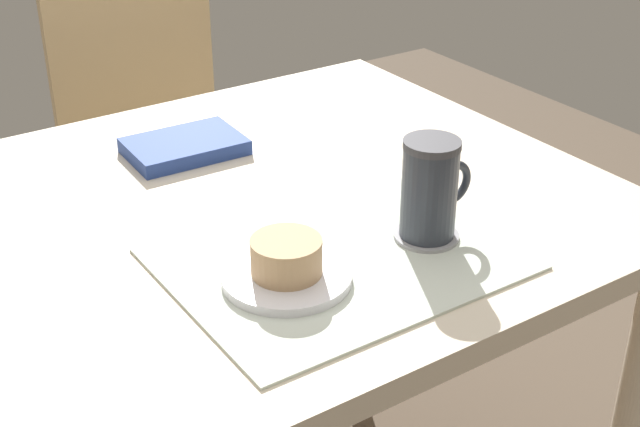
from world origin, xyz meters
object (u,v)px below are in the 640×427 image
pastry (286,256)px  pastry_plate (287,277)px  wooden_chair (157,154)px  dining_table (255,254)px  coffee_mug (431,188)px  small_book (185,146)px

pastry → pastry_plate: bearing=90.0°
wooden_chair → pastry: 1.07m
pastry_plate → pastry: size_ratio=1.84×
wooden_chair → dining_table: bearing=81.7°
pastry_plate → pastry: (0.00, -0.00, 0.03)m
dining_table → wooden_chair: bearing=76.9°
pastry → coffee_mug: size_ratio=0.65×
pastry → coffee_mug: (0.21, -0.01, 0.04)m
wooden_chair → coffee_mug: coffee_mug is taller
pastry_plate → small_book: bearing=80.8°
coffee_mug → dining_table: bearing=121.9°
dining_table → pastry: bearing=-109.2°
coffee_mug → pastry_plate: bearing=176.6°
pastry_plate → coffee_mug: bearing=-3.4°
dining_table → pastry_plate: 0.24m
pastry_plate → pastry: 0.03m
dining_table → coffee_mug: 0.31m
wooden_chair → coffee_mug: (-0.04, -1.00, 0.34)m
pastry → coffee_mug: coffee_mug is taller
dining_table → wooden_chair: (0.18, 0.78, -0.18)m
dining_table → pastry: pastry is taller
wooden_chair → pastry: wooden_chair is taller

